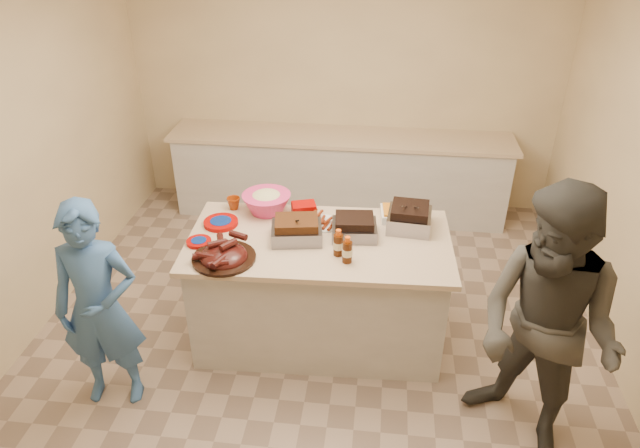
# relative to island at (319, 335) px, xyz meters

# --- Properties ---
(room) EXTENTS (4.50, 5.00, 2.70)m
(room) POSITION_rel_island_xyz_m (-0.02, -0.11, 0.00)
(room) COLOR beige
(room) RESTS_ON ground
(back_counter) EXTENTS (3.60, 0.64, 0.90)m
(back_counter) POSITION_rel_island_xyz_m (-0.02, 2.09, 0.45)
(back_counter) COLOR beige
(back_counter) RESTS_ON ground
(island) EXTENTS (1.96, 1.08, 0.91)m
(island) POSITION_rel_island_xyz_m (0.00, 0.00, 0.00)
(island) COLOR beige
(island) RESTS_ON ground
(rib_platter) EXTENTS (0.48, 0.48, 0.18)m
(rib_platter) POSITION_rel_island_xyz_m (-0.62, -0.34, 0.91)
(rib_platter) COLOR #44110E
(rib_platter) RESTS_ON island
(pulled_pork_tray) EXTENTS (0.40, 0.33, 0.11)m
(pulled_pork_tray) POSITION_rel_island_xyz_m (-0.16, -0.02, 0.91)
(pulled_pork_tray) COLOR #47230F
(pulled_pork_tray) RESTS_ON island
(brisket_tray) EXTENTS (0.35, 0.30, 0.10)m
(brisket_tray) POSITION_rel_island_xyz_m (0.25, 0.08, 0.91)
(brisket_tray) COLOR black
(brisket_tray) RESTS_ON island
(roasting_pan) EXTENTS (0.34, 0.34, 0.13)m
(roasting_pan) POSITION_rel_island_xyz_m (0.65, 0.24, 0.91)
(roasting_pan) COLOR gray
(roasting_pan) RESTS_ON island
(coleslaw_bowl) EXTENTS (0.40, 0.40, 0.26)m
(coleslaw_bowl) POSITION_rel_island_xyz_m (-0.46, 0.36, 0.91)
(coleslaw_bowl) COLOR #D42E6B
(coleslaw_bowl) RESTS_ON island
(sausage_plate) EXTENTS (0.33, 0.33, 0.04)m
(sausage_plate) POSITION_rel_island_xyz_m (-0.00, 0.22, 0.91)
(sausage_plate) COLOR silver
(sausage_plate) RESTS_ON island
(mac_cheese_dish) EXTENTS (0.34, 0.26, 0.09)m
(mac_cheese_dish) POSITION_rel_island_xyz_m (0.60, 0.38, 0.91)
(mac_cheese_dish) COLOR orange
(mac_cheese_dish) RESTS_ON island
(bbq_bottle_a) EXTENTS (0.07, 0.07, 0.20)m
(bbq_bottle_a) POSITION_rel_island_xyz_m (0.16, -0.19, 0.91)
(bbq_bottle_a) COLOR #3B1705
(bbq_bottle_a) RESTS_ON island
(bbq_bottle_b) EXTENTS (0.07, 0.07, 0.20)m
(bbq_bottle_b) POSITION_rel_island_xyz_m (0.22, -0.27, 0.91)
(bbq_bottle_b) COLOR #3B1705
(bbq_bottle_b) RESTS_ON island
(mustard_bottle) EXTENTS (0.04, 0.04, 0.12)m
(mustard_bottle) POSITION_rel_island_xyz_m (-0.09, 0.03, 0.91)
(mustard_bottle) COLOR yellow
(mustard_bottle) RESTS_ON island
(sauce_bowl) EXTENTS (0.15, 0.05, 0.15)m
(sauce_bowl) POSITION_rel_island_xyz_m (-0.13, 0.29, 0.91)
(sauce_bowl) COLOR silver
(sauce_bowl) RESTS_ON island
(plate_stack_large) EXTENTS (0.27, 0.27, 0.03)m
(plate_stack_large) POSITION_rel_island_xyz_m (-0.77, 0.13, 0.91)
(plate_stack_large) COLOR #920400
(plate_stack_large) RESTS_ON island
(plate_stack_small) EXTENTS (0.18, 0.18, 0.02)m
(plate_stack_small) POSITION_rel_island_xyz_m (-0.86, -0.16, 0.91)
(plate_stack_small) COLOR #920400
(plate_stack_small) RESTS_ON island
(plastic_cup) EXTENTS (0.11, 0.10, 0.11)m
(plastic_cup) POSITION_rel_island_xyz_m (-0.73, 0.38, 0.91)
(plastic_cup) COLOR #893008
(plastic_cup) RESTS_ON island
(basket_stack) EXTENTS (0.21, 0.18, 0.09)m
(basket_stack) POSITION_rel_island_xyz_m (-0.16, 0.36, 0.91)
(basket_stack) COLOR #920400
(basket_stack) RESTS_ON island
(guest_blue) EXTENTS (0.78, 1.60, 0.37)m
(guest_blue) POSITION_rel_island_xyz_m (-1.35, -0.78, 0.00)
(guest_blue) COLOR #3964A4
(guest_blue) RESTS_ON ground
(guest_gray) EXTENTS (1.93, 1.90, 0.69)m
(guest_gray) POSITION_rel_island_xyz_m (1.42, -0.85, 0.00)
(guest_gray) COLOR #43423C
(guest_gray) RESTS_ON ground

